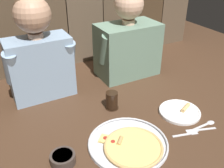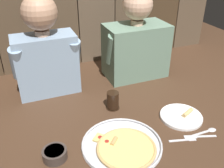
{
  "view_description": "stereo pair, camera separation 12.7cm",
  "coord_description": "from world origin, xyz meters",
  "views": [
    {
      "loc": [
        -0.55,
        -0.87,
        0.81
      ],
      "look_at": [
        -0.02,
        0.1,
        0.18
      ],
      "focal_mm": 40.33,
      "sensor_mm": 36.0,
      "label": 1
    },
    {
      "loc": [
        -0.43,
        -0.93,
        0.81
      ],
      "look_at": [
        -0.02,
        0.1,
        0.18
      ],
      "focal_mm": 40.33,
      "sensor_mm": 36.0,
      "label": 2
    }
  ],
  "objects": [
    {
      "name": "table_spoon",
      "position": [
        0.36,
        -0.22,
        0.0
      ],
      "size": [
        0.14,
        0.03,
        0.01
      ],
      "color": "silver",
      "rests_on": "ground"
    },
    {
      "name": "table_fork",
      "position": [
        0.21,
        -0.22,
        0.0
      ],
      "size": [
        0.13,
        0.05,
        0.01
      ],
      "color": "silver",
      "rests_on": "ground"
    },
    {
      "name": "diner_left",
      "position": [
        -0.29,
        0.46,
        0.29
      ],
      "size": [
        0.39,
        0.21,
        0.59
      ],
      "color": "#849EB7",
      "rests_on": "ground"
    },
    {
      "name": "drinking_glass",
      "position": [
        -0.0,
        0.14,
        0.05
      ],
      "size": [
        0.08,
        0.08,
        0.1
      ],
      "color": "black",
      "rests_on": "ground"
    },
    {
      "name": "table_knife",
      "position": [
        0.3,
        -0.23,
        0.0
      ],
      "size": [
        0.15,
        0.07,
        0.01
      ],
      "color": "silver",
      "rests_on": "ground"
    },
    {
      "name": "ground_plane",
      "position": [
        0.0,
        0.0,
        0.0
      ],
      "size": [
        3.2,
        3.2,
        0.0
      ],
      "primitive_type": "plane",
      "color": "#422B1C"
    },
    {
      "name": "diner_right",
      "position": [
        0.29,
        0.46,
        0.25
      ],
      "size": [
        0.44,
        0.24,
        0.57
      ],
      "color": "slate",
      "rests_on": "ground"
    },
    {
      "name": "dinner_plate",
      "position": [
        0.3,
        -0.07,
        0.01
      ],
      "size": [
        0.22,
        0.22,
        0.03
      ],
      "color": "white",
      "rests_on": "ground"
    },
    {
      "name": "pizza_tray",
      "position": [
        -0.07,
        -0.16,
        0.01
      ],
      "size": [
        0.37,
        0.37,
        0.03
      ],
      "color": "silver",
      "rests_on": "ground"
    },
    {
      "name": "dipping_bowl",
      "position": [
        -0.37,
        -0.11,
        0.02
      ],
      "size": [
        0.11,
        0.11,
        0.04
      ],
      "color": "#3D332D",
      "rests_on": "ground"
    }
  ]
}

